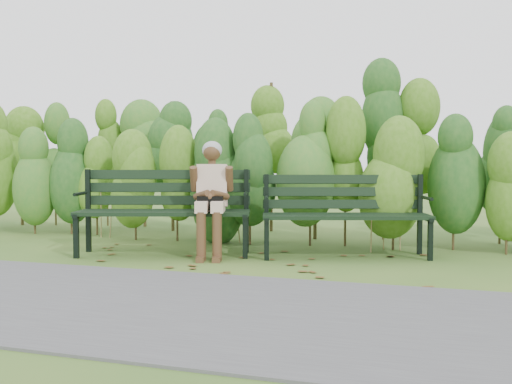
% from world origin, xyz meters
% --- Properties ---
extents(ground, '(80.00, 80.00, 0.00)m').
position_xyz_m(ground, '(0.00, 0.00, 0.00)').
color(ground, '#325D20').
extents(footpath, '(60.00, 2.50, 0.01)m').
position_xyz_m(footpath, '(0.00, -2.20, 0.01)').
color(footpath, '#474749').
rests_on(footpath, ground).
extents(hedge_band, '(11.04, 1.67, 2.42)m').
position_xyz_m(hedge_band, '(0.00, 1.86, 1.26)').
color(hedge_band, '#47381E').
rests_on(hedge_band, ground).
extents(leaf_litter, '(5.84, 2.21, 0.01)m').
position_xyz_m(leaf_litter, '(0.28, -0.16, 0.00)').
color(leaf_litter, brown).
rests_on(leaf_litter, ground).
extents(bench_left, '(2.13, 1.23, 1.01)m').
position_xyz_m(bench_left, '(-1.08, 0.16, 0.60)').
color(bench_left, black).
rests_on(bench_left, ground).
extents(bench_right, '(2.01, 1.16, 0.96)m').
position_xyz_m(bench_right, '(0.99, 0.65, 0.56)').
color(bench_right, black).
rests_on(bench_right, ground).
extents(seated_woman, '(0.56, 0.79, 1.35)m').
position_xyz_m(seated_woman, '(-0.48, 0.14, 0.78)').
color(seated_woman, beige).
rests_on(seated_woman, ground).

